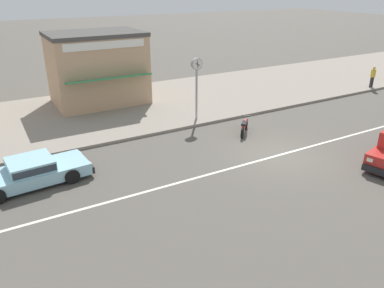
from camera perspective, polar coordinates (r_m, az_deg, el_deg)
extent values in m
plane|color=#544F47|center=(17.86, 13.14, -1.66)|extent=(160.00, 160.00, 0.00)
cube|color=silver|center=(17.86, 13.14, -1.65)|extent=(50.40, 0.14, 0.01)
cube|color=gray|center=(25.62, -2.12, 6.81)|extent=(68.00, 10.00, 0.15)
cube|color=black|center=(17.00, 27.11, -3.97)|extent=(0.54, 1.68, 0.28)
cube|color=white|center=(17.04, 25.48, -2.22)|extent=(0.14, 0.25, 0.14)
cylinder|color=black|center=(17.99, 25.67, -2.24)|extent=(0.64, 0.36, 0.60)
cube|color=#93C6D6|center=(16.12, -23.38, -4.33)|extent=(4.52, 2.11, 0.48)
cube|color=#93C6D6|center=(15.93, -23.44, -2.85)|extent=(1.77, 1.71, 0.42)
cube|color=#28333D|center=(15.93, -23.44, -2.85)|extent=(1.71, 1.74, 0.27)
cube|color=black|center=(16.60, -15.82, -2.79)|extent=(0.26, 1.73, 0.28)
cube|color=white|center=(17.04, -16.68, -1.42)|extent=(0.10, 0.25, 0.14)
cube|color=white|center=(15.97, -15.26, -2.97)|extent=(0.10, 0.25, 0.14)
cylinder|color=black|center=(17.13, -19.53, -2.46)|extent=(0.62, 0.27, 0.60)
cylinder|color=black|center=(15.66, -17.83, -4.70)|extent=(0.62, 0.27, 0.60)
cylinder|color=black|center=(20.65, 8.27, 3.03)|extent=(0.47, 0.46, 0.56)
cylinder|color=black|center=(19.39, 7.68, 1.69)|extent=(0.47, 0.46, 0.56)
cube|color=red|center=(19.95, 8.02, 2.92)|extent=(0.93, 0.91, 0.18)
cube|color=black|center=(19.74, 7.96, 3.13)|extent=(0.61, 0.60, 0.12)
ellipsoid|color=red|center=(20.13, 8.14, 3.47)|extent=(0.45, 0.45, 0.22)
cylinder|color=#232326|center=(20.46, 8.34, 4.31)|extent=(0.41, 0.42, 0.03)
cylinder|color=#9E9EA3|center=(21.24, 0.69, 7.49)|extent=(0.12, 0.12, 2.83)
cylinder|color=#9E9EA3|center=(20.83, 0.71, 12.09)|extent=(0.65, 0.18, 0.65)
cylinder|color=white|center=(20.75, 0.85, 12.04)|extent=(0.57, 0.02, 0.57)
cylinder|color=white|center=(20.91, 0.58, 12.13)|extent=(0.57, 0.02, 0.57)
cube|color=black|center=(20.74, 0.86, 12.04)|extent=(0.27, 0.01, 0.16)
cube|color=black|center=(20.74, 0.87, 12.03)|extent=(0.06, 0.01, 0.46)
cylinder|color=#333338|center=(31.29, 25.58, 8.48)|extent=(0.14, 0.14, 0.77)
cylinder|color=#333338|center=(31.45, 25.79, 8.51)|extent=(0.14, 0.14, 0.77)
cylinder|color=gold|center=(31.23, 25.90, 9.68)|extent=(0.34, 0.34, 0.58)
sphere|color=#D6AD89|center=(31.15, 26.03, 10.38)|extent=(0.21, 0.21, 0.21)
cube|color=tan|center=(25.04, -14.17, 10.90)|extent=(5.63, 4.05, 4.22)
cube|color=#474442|center=(24.68, -14.69, 15.95)|extent=(5.74, 4.13, 0.24)
cube|color=#33844C|center=(22.83, -12.43, 9.73)|extent=(5.06, 0.90, 0.28)
cube|color=white|center=(22.79, -13.12, 14.46)|extent=(4.78, 0.08, 0.44)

